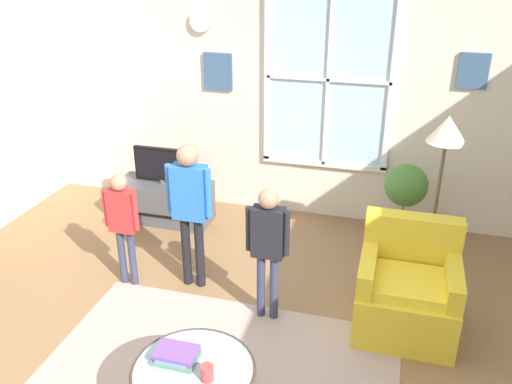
% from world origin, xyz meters
% --- Properties ---
extents(ground_plane, '(6.63, 6.02, 0.02)m').
position_xyz_m(ground_plane, '(0.00, 0.00, -0.01)').
color(ground_plane, olive).
extents(back_wall, '(6.03, 0.17, 2.72)m').
position_xyz_m(back_wall, '(0.01, 2.77, 1.37)').
color(back_wall, beige).
rests_on(back_wall, ground_plane).
extents(tv_stand, '(1.04, 0.47, 0.44)m').
position_xyz_m(tv_stand, '(-1.36, 2.12, 0.22)').
color(tv_stand, '#4C4C51').
rests_on(tv_stand, ground_plane).
extents(television, '(0.61, 0.08, 0.41)m').
position_xyz_m(television, '(-1.36, 2.12, 0.66)').
color(television, '#4C4C4C').
rests_on(television, tv_stand).
extents(armchair, '(0.76, 0.74, 0.87)m').
position_xyz_m(armchair, '(1.27, 0.92, 0.33)').
color(armchair, yellow).
rests_on(armchair, ground_plane).
extents(coffee_table, '(0.78, 0.78, 0.46)m').
position_xyz_m(coffee_table, '(0.02, -0.46, 0.43)').
color(coffee_table, '#99B2B7').
rests_on(coffee_table, ground_plane).
extents(book_stack, '(0.27, 0.20, 0.07)m').
position_xyz_m(book_stack, '(-0.11, -0.41, 0.50)').
color(book_stack, slate).
rests_on(book_stack, coffee_table).
extents(cup, '(0.08, 0.08, 0.10)m').
position_xyz_m(cup, '(0.14, -0.52, 0.51)').
color(cup, '#BF3F3F').
rests_on(cup, coffee_table).
extents(remote_near_books, '(0.10, 0.14, 0.02)m').
position_xyz_m(remote_near_books, '(-0.04, -0.39, 0.47)').
color(remote_near_books, black).
rests_on(remote_near_books, coffee_table).
extents(person_blue_shirt, '(0.41, 0.18, 1.35)m').
position_xyz_m(person_blue_shirt, '(-0.57, 1.01, 0.84)').
color(person_blue_shirt, black).
rests_on(person_blue_shirt, ground_plane).
extents(person_black_shirt, '(0.35, 0.16, 1.16)m').
position_xyz_m(person_black_shirt, '(0.18, 0.74, 0.73)').
color(person_black_shirt, '#333851').
rests_on(person_black_shirt, ground_plane).
extents(person_red_shirt, '(0.33, 0.15, 1.08)m').
position_xyz_m(person_red_shirt, '(-1.15, 0.87, 0.68)').
color(person_red_shirt, '#333851').
rests_on(person_red_shirt, ground_plane).
extents(potted_plant_by_window, '(0.43, 0.43, 0.86)m').
position_xyz_m(potted_plant_by_window, '(1.20, 2.30, 0.48)').
color(potted_plant_by_window, silver).
rests_on(potted_plant_by_window, ground_plane).
extents(floor_lamp, '(0.32, 0.32, 1.59)m').
position_xyz_m(floor_lamp, '(1.44, 1.56, 1.33)').
color(floor_lamp, black).
rests_on(floor_lamp, ground_plane).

